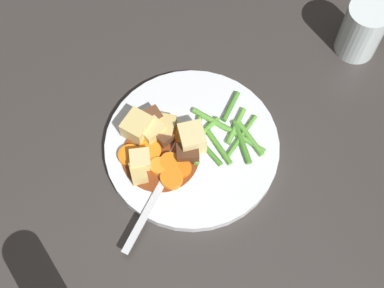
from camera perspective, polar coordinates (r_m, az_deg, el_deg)
ground_plane at (r=0.78m, az=0.00°, el=-0.48°), size 3.00×3.00×0.00m
dinner_plate at (r=0.77m, az=0.00°, el=-0.24°), size 0.25×0.25×0.02m
stew_sauce at (r=0.76m, az=-3.53°, el=-0.95°), size 0.11×0.11×0.00m
carrot_slice_0 at (r=0.76m, az=-6.67°, el=-1.24°), size 0.04×0.04×0.01m
carrot_slice_1 at (r=0.74m, az=-1.03°, el=-2.67°), size 0.04×0.04×0.01m
carrot_slice_2 at (r=0.74m, az=-3.61°, el=-2.41°), size 0.03×0.03×0.01m
carrot_slice_3 at (r=0.74m, az=-2.39°, el=-1.99°), size 0.03×0.03×0.01m
carrot_slice_4 at (r=0.76m, az=-4.57°, el=-0.79°), size 0.04×0.04×0.01m
carrot_slice_5 at (r=0.74m, az=-2.18°, el=-3.68°), size 0.04×0.04×0.01m
carrot_slice_6 at (r=0.76m, az=-0.96°, el=0.84°), size 0.03×0.03×0.01m
potato_chunk_0 at (r=0.76m, az=-5.88°, el=1.86°), size 0.05×0.05×0.03m
potato_chunk_1 at (r=0.75m, az=-0.24°, el=0.43°), size 0.04×0.04×0.04m
potato_chunk_2 at (r=0.74m, az=-5.72°, el=-3.13°), size 0.03×0.03×0.02m
potato_chunk_3 at (r=0.74m, az=-5.61°, el=-1.61°), size 0.03×0.03×0.02m
potato_chunk_4 at (r=0.76m, az=-3.05°, el=1.83°), size 0.04×0.05×0.02m
potato_chunk_5 at (r=0.76m, az=-4.28°, el=1.37°), size 0.04×0.03×0.03m
meat_chunk_0 at (r=0.76m, az=-3.00°, el=0.74°), size 0.03×0.03×0.02m
meat_chunk_1 at (r=0.74m, az=-0.46°, el=-1.02°), size 0.04×0.03×0.02m
meat_chunk_2 at (r=0.77m, az=-4.54°, el=2.64°), size 0.04×0.03×0.02m
green_bean_0 at (r=0.76m, az=5.35°, el=0.20°), size 0.02×0.07×0.01m
green_bean_1 at (r=0.78m, az=2.00°, el=2.63°), size 0.04×0.05×0.01m
green_bean_2 at (r=0.76m, az=0.72°, el=0.80°), size 0.08×0.04×0.01m
green_bean_3 at (r=0.75m, az=1.88°, el=-0.83°), size 0.02×0.05×0.01m
green_bean_4 at (r=0.77m, az=6.26°, el=0.58°), size 0.02×0.06×0.01m
green_bean_5 at (r=0.79m, az=4.17°, el=4.03°), size 0.04×0.04×0.01m
green_bean_6 at (r=0.76m, az=0.63°, el=0.36°), size 0.04×0.07×0.01m
green_bean_7 at (r=0.77m, az=5.21°, el=0.68°), size 0.07×0.05×0.01m
green_bean_8 at (r=0.77m, az=5.52°, el=0.62°), size 0.04×0.07×0.01m
green_bean_9 at (r=0.77m, az=4.86°, el=1.67°), size 0.05×0.05×0.01m
green_bean_10 at (r=0.76m, az=2.91°, el=-0.32°), size 0.02×0.06×0.01m
fork at (r=0.73m, az=-3.71°, el=-5.21°), size 0.14×0.13×0.00m
water_glass at (r=0.87m, az=17.74°, el=11.56°), size 0.06×0.06×0.09m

